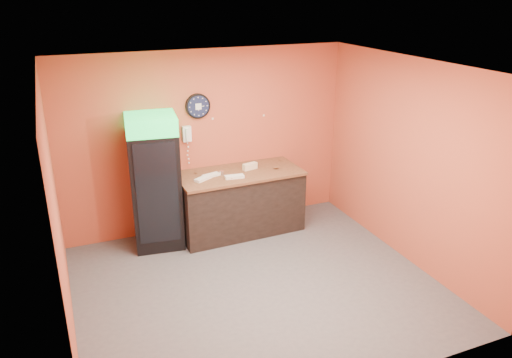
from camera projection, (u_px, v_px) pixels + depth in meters
floor at (257, 286)px, 6.49m from camera, size 4.50×4.50×0.00m
back_wall at (207, 141)px, 7.70m from camera, size 4.50×0.02×2.80m
left_wall at (57, 217)px, 5.18m from camera, size 0.02×4.00×2.80m
right_wall at (409, 162)px, 6.78m from camera, size 0.02×4.00×2.80m
ceiling at (257, 68)px, 5.47m from camera, size 4.50×4.00×0.02m
beverage_cooler at (156, 184)px, 7.19m from camera, size 0.77×0.78×1.98m
prep_counter at (239, 203)px, 7.80m from camera, size 1.92×0.90×0.95m
wall_clock at (198, 106)px, 7.42m from camera, size 0.38×0.06×0.38m
wall_phone at (187, 134)px, 7.48m from camera, size 0.13×0.11×0.23m
butcher_paper at (239, 173)px, 7.62m from camera, size 1.92×0.96×0.04m
sub_roll_stack at (250, 166)px, 7.70m from camera, size 0.25×0.13×0.10m
wrapped_sandwich_left at (203, 179)px, 7.29m from camera, size 0.29×0.23×0.04m
wrapped_sandwich_mid at (234, 177)px, 7.37m from camera, size 0.29×0.14×0.04m
wrapped_sandwich_right at (211, 175)px, 7.43m from camera, size 0.28×0.17×0.04m
kitchen_tool at (222, 173)px, 7.48m from camera, size 0.06×0.06×0.06m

